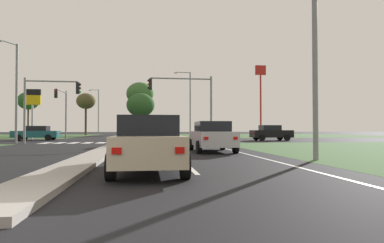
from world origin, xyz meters
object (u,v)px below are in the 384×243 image
(treeline_second, at_px, (86,101))
(street_lamp_fourth, at_px, (98,110))
(street_lamp_third, at_px, (189,101))
(car_black_fifth, at_px, (271,133))
(street_lamp_second, at_px, (15,87))
(treeline_fourth, at_px, (140,94))
(traffic_signal_far_left, at_px, (62,105))
(fuel_price_totem, at_px, (33,103))
(treeline_near, at_px, (28,101))
(treeline_third, at_px, (141,105))
(car_grey_second, at_px, (146,133))
(car_beige_near, at_px, (148,144))
(car_teal_fourth, at_px, (37,133))
(traffic_signal_near_right, at_px, (188,96))
(car_silver_third, at_px, (212,136))
(fastfood_pole_sign, at_px, (261,85))
(traffic_signal_near_left, at_px, (46,98))
(pedestrian_at_median, at_px, (133,128))
(street_lamp_near, at_px, (322,34))
(car_maroon_sixth, at_px, (147,134))

(treeline_second, bearing_deg, street_lamp_fourth, 82.05)
(street_lamp_third, xyz_separation_m, treeline_second, (-18.29, 15.92, 1.00))
(car_black_fifth, xyz_separation_m, street_lamp_fourth, (-23.61, 41.09, 4.66))
(street_lamp_second, height_order, treeline_fourth, treeline_fourth)
(traffic_signal_far_left, height_order, fuel_price_totem, fuel_price_totem)
(treeline_near, distance_m, treeline_third, 19.95)
(car_grey_second, distance_m, treeline_near, 34.60)
(car_beige_near, bearing_deg, car_teal_fourth, 113.39)
(treeline_fourth, bearing_deg, traffic_signal_near_right, -82.65)
(car_silver_third, relative_size, treeline_third, 0.56)
(car_silver_third, distance_m, fastfood_pole_sign, 39.77)
(traffic_signal_near_left, bearing_deg, treeline_near, 111.10)
(street_lamp_fourth, bearing_deg, pedestrian_at_median, -70.97)
(car_black_fifth, distance_m, fuel_price_totem, 27.08)
(fastfood_pole_sign, height_order, fuel_price_totem, fastfood_pole_sign)
(traffic_signal_far_left, xyz_separation_m, treeline_near, (-11.57, 22.68, 2.26))
(fastfood_pole_sign, height_order, treeline_fourth, fastfood_pole_sign)
(car_teal_fourth, relative_size, street_lamp_third, 0.46)
(street_lamp_second, distance_m, treeline_second, 37.26)
(traffic_signal_near_right, relative_size, treeline_fourth, 0.54)
(car_black_fifth, bearing_deg, traffic_signal_near_right, -62.91)
(street_lamp_third, bearing_deg, fastfood_pole_sign, 13.42)
(car_black_fifth, distance_m, street_lamp_near, 21.80)
(street_lamp_third, bearing_deg, car_teal_fourth, -142.42)
(car_maroon_sixth, relative_size, fuel_price_totem, 0.72)
(street_lamp_near, relative_size, treeline_third, 1.08)
(fuel_price_totem, bearing_deg, fastfood_pole_sign, 22.29)
(car_black_fifth, relative_size, street_lamp_second, 0.50)
(street_lamp_near, bearing_deg, street_lamp_second, 136.41)
(car_beige_near, distance_m, car_black_fifth, 26.36)
(car_silver_third, height_order, fuel_price_totem, fuel_price_totem)
(car_black_fifth, relative_size, fastfood_pole_sign, 0.35)
(street_lamp_third, distance_m, fastfood_pole_sign, 13.29)
(car_black_fifth, bearing_deg, fuel_price_totem, -105.77)
(street_lamp_near, bearing_deg, fuel_price_totem, 125.53)
(street_lamp_third, bearing_deg, car_beige_near, -98.66)
(car_grey_second, distance_m, traffic_signal_far_left, 10.90)
(pedestrian_at_median, distance_m, fuel_price_totem, 14.10)
(car_silver_third, bearing_deg, car_grey_second, 101.34)
(treeline_third, bearing_deg, street_lamp_near, -80.86)
(car_black_fifth, height_order, treeline_second, treeline_second)
(traffic_signal_near_left, relative_size, pedestrian_at_median, 2.86)
(traffic_signal_near_right, height_order, traffic_signal_near_left, traffic_signal_near_right)
(car_black_fifth, bearing_deg, treeline_near, -130.96)
(treeline_third, bearing_deg, traffic_signal_near_right, -82.07)
(car_black_fifth, distance_m, traffic_signal_near_right, 10.85)
(street_lamp_fourth, distance_m, treeline_third, 14.79)
(fuel_price_totem, relative_size, treeline_fourth, 0.54)
(street_lamp_second, height_order, pedestrian_at_median, street_lamp_second)
(traffic_signal_near_left, height_order, fastfood_pole_sign, fastfood_pole_sign)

